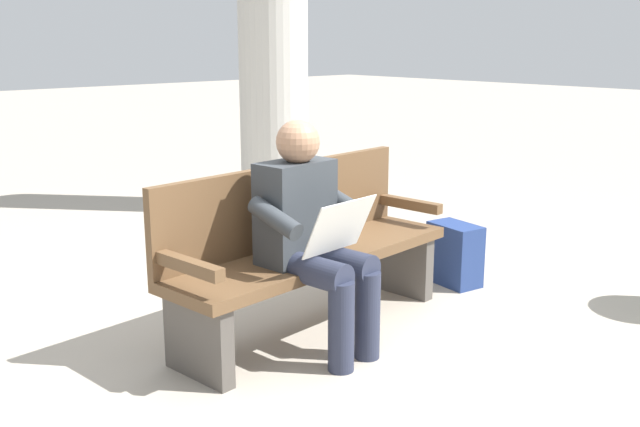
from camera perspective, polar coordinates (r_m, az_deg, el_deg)
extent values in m
plane|color=#A89E8E|center=(4.11, -0.46, -8.96)|extent=(40.00, 40.00, 0.00)
cube|color=brown|center=(3.97, -0.47, -3.35)|extent=(1.84, 0.64, 0.06)
cube|color=brown|center=(4.05, -2.71, 0.72)|extent=(1.80, 0.21, 0.45)
cube|color=brown|center=(4.57, 6.82, 0.77)|extent=(0.10, 0.48, 0.06)
cube|color=brown|center=(3.38, -10.38, -3.95)|extent=(0.10, 0.48, 0.06)
cube|color=#4C4742|center=(4.62, 6.33, -3.87)|extent=(0.12, 0.44, 0.39)
cube|color=#4C4742|center=(3.54, -9.47, -9.58)|extent=(0.12, 0.44, 0.39)
cube|color=#33383D|center=(3.72, -1.92, 0.15)|extent=(0.42, 0.25, 0.52)
sphere|color=#A87A5B|center=(3.64, -1.74, 5.60)|extent=(0.22, 0.22, 0.22)
cylinder|color=#282D42|center=(3.72, 1.50, -3.77)|extent=(0.19, 0.43, 0.15)
cylinder|color=#282D42|center=(3.58, -0.61, -4.47)|extent=(0.19, 0.43, 0.15)
cylinder|color=#282D42|center=(3.69, 3.72, -7.92)|extent=(0.13, 0.13, 0.45)
cylinder|color=#282D42|center=(3.55, 1.66, -8.80)|extent=(0.13, 0.13, 0.45)
cylinder|color=#33383D|center=(3.82, 1.67, 0.91)|extent=(0.12, 0.32, 0.18)
cylinder|color=#33383D|center=(3.48, -3.51, -0.37)|extent=(0.12, 0.32, 0.18)
cube|color=silver|center=(3.53, 1.56, -1.03)|extent=(0.41, 0.17, 0.27)
cube|color=navy|center=(4.84, 10.44, -3.13)|extent=(0.26, 0.37, 0.40)
cube|color=navy|center=(4.94, 11.44, -3.56)|extent=(0.08, 0.24, 0.18)
cylinder|color=#B2AFA8|center=(6.76, -3.68, 13.31)|extent=(0.63, 0.63, 3.09)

